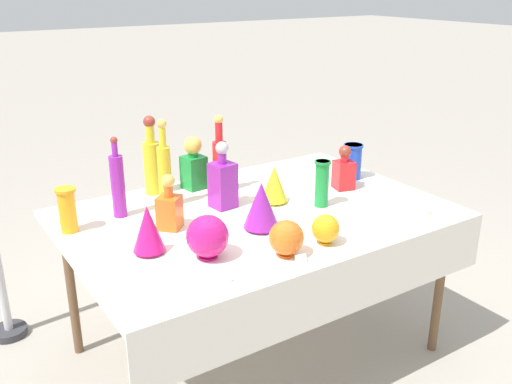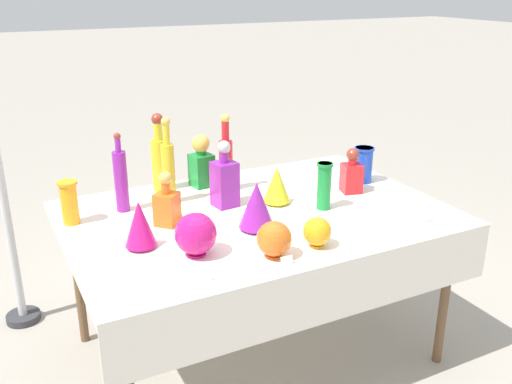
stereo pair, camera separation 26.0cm
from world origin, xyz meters
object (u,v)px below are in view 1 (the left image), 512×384
Objects in this scene: slender_vase_0 at (322,182)px; fluted_vase_1 at (274,184)px; cardboard_box_behind_right at (229,232)px; fluted_vase_0 at (261,205)px; square_decanter_3 at (169,207)px; slender_vase_1 at (353,160)px; square_decanter_2 at (223,181)px; round_bowl_0 at (207,236)px; cardboard_box_behind_left at (164,243)px; square_decanter_1 at (194,164)px; fluted_vase_2 at (148,229)px; square_decanter_0 at (344,171)px; slender_vase_2 at (67,209)px; round_bowl_1 at (286,238)px; tall_bottle_1 at (165,171)px; tall_bottle_3 at (219,161)px; tall_bottle_0 at (118,184)px; round_bowl_2 at (326,229)px; tall_bottle_2 at (152,162)px.

slender_vase_0 reaches higher than fluted_vase_1.
fluted_vase_0 is at bearing -114.10° from cardboard_box_behind_right.
square_decanter_3 reaches higher than slender_vase_1.
square_decanter_2 reaches higher than fluted_vase_1.
round_bowl_0 reaches higher than cardboard_box_behind_left.
fluted_vase_0 is (0.01, -0.61, -0.02)m from square_decanter_1.
square_decanter_0 is at bearing 7.06° from fluted_vase_2.
slender_vase_2 is at bearing 174.60° from slender_vase_1.
square_decanter_2 is 0.67× the size of cardboard_box_behind_right.
square_decanter_3 is 1.68× the size of round_bowl_1.
slender_vase_1 is at bearing -5.40° from slender_vase_2.
fluted_vase_2 is 0.42× the size of cardboard_box_behind_right.
round_bowl_1 reaches higher than cardboard_box_behind_right.
square_decanter_0 reaches higher than cardboard_box_behind_left.
square_decanter_1 reaches higher than fluted_vase_2.
fluted_vase_1 is 0.56m from round_bowl_1.
round_bowl_1 is at bearing -102.71° from fluted_vase_0.
fluted_vase_2 is at bearing -122.40° from tall_bottle_1.
tall_bottle_1 reaches higher than tall_bottle_3.
square_decanter_2 is (-0.01, -0.31, -0.00)m from square_decanter_1.
tall_bottle_0 is at bearing -124.50° from cardboard_box_behind_left.
round_bowl_2 is (0.15, -0.57, -0.06)m from square_decanter_2.
round_bowl_1 is 0.31× the size of cardboard_box_behind_right.
square_decanter_3 is 0.55m from round_bowl_1.
cardboard_box_behind_right is (1.01, 0.77, -0.78)m from tall_bottle_0.
square_decanter_2 reaches higher than square_decanter_0.
tall_bottle_0 reaches higher than fluted_vase_1.
tall_bottle_0 is at bearing 84.96° from fluted_vase_2.
square_decanter_2 is 0.25m from fluted_vase_1.
slender_vase_2 is (-0.69, 0.12, -0.02)m from square_decanter_2.
tall_bottle_2 is 0.33m from tall_bottle_3.
fluted_vase_0 is (0.70, -0.42, 0.01)m from slender_vase_2.
square_decanter_0 reaches higher than round_bowl_1.
tall_bottle_0 is at bearing 179.60° from tall_bottle_1.
square_decanter_1 is 0.85m from slender_vase_1.
slender_vase_1 is 0.42× the size of cardboard_box_behind_left.
fluted_vase_1 is 0.49m from round_bowl_2.
tall_bottle_3 is at bearing 38.01° from fluted_vase_2.
square_decanter_1 is 0.75m from fluted_vase_2.
tall_bottle_2 is at bearing -142.90° from cardboard_box_behind_right.
fluted_vase_0 is at bearing -72.16° from tall_bottle_2.
tall_bottle_3 reaches higher than square_decanter_0.
slender_vase_0 is at bearing -74.50° from cardboard_box_behind_left.
slender_vase_1 is at bearing 19.91° from round_bowl_0.
tall_bottle_1 is 0.52m from fluted_vase_0.
square_decanter_1 is (0.21, -0.04, -0.04)m from tall_bottle_2.
tall_bottle_1 is 0.94× the size of cardboard_box_behind_left.
slender_vase_1 is 0.97× the size of slender_vase_2.
tall_bottle_1 is at bearing 103.25° from round_bowl_1.
square_decanter_2 reaches higher than cardboard_box_behind_left.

